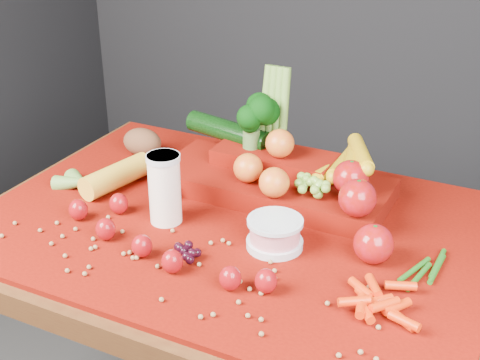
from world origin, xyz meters
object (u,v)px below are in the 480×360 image
at_px(table, 236,264).
at_px(yogurt_bowl, 275,232).
at_px(produce_mound, 284,172).
at_px(milk_glass, 165,186).

height_order(table, yogurt_bowl, yogurt_bowl).
xyz_separation_m(yogurt_bowl, produce_mound, (-0.07, 0.21, 0.03)).
relative_size(yogurt_bowl, produce_mound, 0.19).
bearing_deg(milk_glass, table, 25.60).
relative_size(table, milk_glass, 7.24).
height_order(milk_glass, yogurt_bowl, milk_glass).
distance_m(table, produce_mound, 0.23).
bearing_deg(yogurt_bowl, table, 153.99).
bearing_deg(table, yogurt_bowl, -26.01).
relative_size(milk_glass, yogurt_bowl, 1.35).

